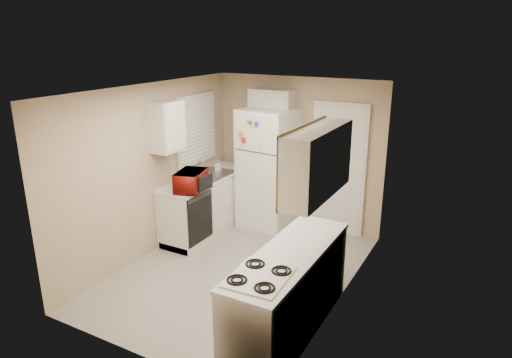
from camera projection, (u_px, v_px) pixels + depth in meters
The scene contains 19 objects.
floor at pixel (238, 271), 6.09m from camera, with size 3.80×3.80×0.00m, color #B6AEA5.
ceiling at pixel (236, 89), 5.35m from camera, with size 3.80×3.80×0.00m, color white.
wall_left at pixel (151, 171), 6.36m from camera, with size 3.80×3.80×0.00m, color tan.
wall_right at pixel (345, 205), 5.08m from camera, with size 3.80×3.80×0.00m, color tan.
wall_back at pixel (298, 153), 7.31m from camera, with size 2.80×2.80×0.00m, color tan.
wall_front at pixel (129, 245), 4.13m from camera, with size 2.80×2.80×0.00m, color tan.
left_counter at pixel (207, 204), 7.20m from camera, with size 0.60×1.80×0.90m, color silver.
dishwasher at pixel (200, 218), 6.56m from camera, with size 0.03×0.58×0.72m, color black.
sink at pixel (212, 177), 7.20m from camera, with size 0.54×0.74×0.16m, color gray.
microwave at pixel (191, 180), 6.42m from camera, with size 0.29×0.51×0.34m, color maroon.
soap_bottle at pixel (218, 165), 7.34m from camera, with size 0.08×0.08×0.18m, color silver.
window_blinds at pixel (196, 129), 7.10m from camera, with size 0.10×0.98×1.08m, color silver.
upper_cabinet_left at pixel (167, 126), 6.29m from camera, with size 0.30×0.45×0.70m, color silver.
refrigerator at pixel (269, 169), 7.25m from camera, with size 0.79×0.77×1.93m, color white.
cabinet_over_fridge at pixel (272, 102), 7.12m from camera, with size 0.70×0.30×0.40m, color silver.
interior_door at pixel (338, 170), 7.01m from camera, with size 0.86×0.06×2.08m, color white.
right_counter at pixel (289, 291), 4.78m from camera, with size 0.60×2.00×0.90m, color silver.
stove at pixel (259, 325), 4.33m from camera, with size 0.51×0.63×0.77m, color white.
upper_cabinet_right at pixel (318, 162), 4.55m from camera, with size 0.30×1.20×0.70m, color silver.
Camera 1 is at (2.81, -4.64, 3.03)m, focal length 32.00 mm.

